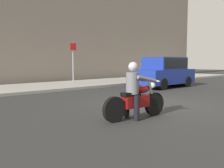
# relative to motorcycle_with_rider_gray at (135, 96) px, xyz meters

# --- Properties ---
(ground_plane) EXTENTS (80.00, 80.00, 0.00)m
(ground_plane) POSITION_rel_motorcycle_with_rider_gray_xyz_m (2.46, 1.04, -0.63)
(ground_plane) COLOR #2B2B2B
(sidewalk_slab) EXTENTS (40.00, 4.40, 0.14)m
(sidewalk_slab) POSITION_rel_motorcycle_with_rider_gray_xyz_m (2.46, 9.04, -0.56)
(sidewalk_slab) COLOR #99968E
(sidewalk_slab) RESTS_ON ground_plane
(motorcycle_with_rider_gray) EXTENTS (2.10, 0.71, 1.53)m
(motorcycle_with_rider_gray) POSITION_rel_motorcycle_with_rider_gray_xyz_m (0.00, 0.00, 0.00)
(motorcycle_with_rider_gray) COLOR black
(motorcycle_with_rider_gray) RESTS_ON ground_plane
(parked_hatchback_cobalt_blue) EXTENTS (4.03, 1.76, 1.80)m
(parked_hatchback_cobalt_blue) POSITION_rel_motorcycle_with_rider_gray_xyz_m (7.53, 4.35, 0.31)
(parked_hatchback_cobalt_blue) COLOR navy
(parked_hatchback_cobalt_blue) RESTS_ON ground_plane
(street_sign_post) EXTENTS (0.44, 0.08, 2.56)m
(street_sign_post) POSITION_rel_motorcycle_with_rider_gray_xyz_m (3.82, 8.49, 1.06)
(street_sign_post) COLOR gray
(street_sign_post) RESTS_ON sidewalk_slab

